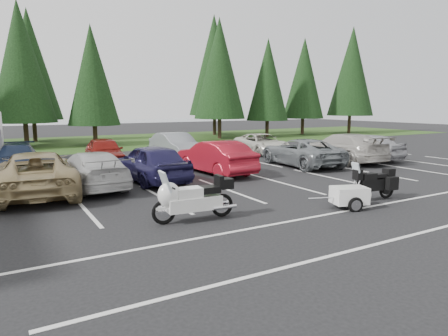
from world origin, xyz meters
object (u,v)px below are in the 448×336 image
car_near_6 (301,152)px  car_far_2 (104,152)px  car_near_3 (91,170)px  adventure_motorcycle (371,181)px  touring_motorcycle (194,195)px  cargo_trailer (349,198)px  car_near_7 (342,147)px  car_near_2 (36,173)px  car_far_4 (262,144)px  car_near_5 (215,157)px  car_near_8 (365,146)px  car_far_1 (17,158)px  car_near_4 (151,163)px  car_far_3 (176,146)px

car_near_6 → car_far_2: size_ratio=1.19×
car_near_3 → adventure_motorcycle: size_ratio=2.21×
touring_motorcycle → cargo_trailer: touring_motorcycle is taller
car_near_7 → car_near_2: bearing=5.2°
car_far_4 → touring_motorcycle: size_ratio=1.79×
car_near_5 → car_far_2: 6.58m
car_near_8 → touring_motorcycle: size_ratio=1.74×
car_near_3 → car_near_8: (16.12, 0.43, 0.08)m
car_far_1 → adventure_motorcycle: (10.22, -12.90, 0.01)m
car_near_6 → adventure_motorcycle: 8.06m
car_near_4 → adventure_motorcycle: car_near_4 is taller
car_far_2 → car_near_3: bearing=-102.3°
car_far_1 → car_far_3: car_far_3 is taller
car_near_8 → car_near_4: bearing=-3.9°
car_far_2 → car_far_1: bearing=-176.3°
car_near_7 → car_far_1: car_near_7 is taller
car_near_2 → adventure_motorcycle: 11.96m
car_near_2 → car_near_4: 4.49m
car_near_8 → car_far_3: car_near_8 is taller
car_near_7 → car_far_3: 9.86m
cargo_trailer → car_far_3: bearing=109.0°
car_far_4 → car_near_4: bearing=-144.2°
car_near_4 → car_far_2: car_near_4 is taller
car_near_2 → cargo_trailer: size_ratio=3.75×
car_near_5 → car_near_3: bearing=0.9°
car_near_8 → car_far_3: 11.41m
car_near_3 → cargo_trailer: car_near_3 is taller
car_near_2 → car_near_4: bearing=-170.8°
car_near_4 → car_near_8: size_ratio=1.01×
car_near_8 → cargo_trailer: 12.44m
car_near_3 → car_near_4: (2.50, 0.12, 0.09)m
car_near_7 → car_far_4: 5.80m
cargo_trailer → adventure_motorcycle: adventure_motorcycle is taller
car_near_3 → cargo_trailer: size_ratio=3.28×
car_near_2 → touring_motorcycle: car_near_2 is taller
car_far_1 → cargo_trailer: size_ratio=3.05×
car_near_8 → car_far_2: (-14.21, 5.36, -0.05)m
car_near_3 → car_near_4: size_ratio=1.05×
car_near_8 → cargo_trailer: (-9.70, -7.78, -0.45)m
car_far_1 → cargo_trailer: 15.92m
car_far_2 → car_far_3: size_ratio=0.93×
car_far_2 → car_far_3: car_far_3 is taller
car_far_4 → car_far_3: bearing=-177.3°
car_far_1 → touring_motorcycle: size_ratio=1.72×
car_near_4 → car_near_3: bearing=-2.0°
car_near_2 → car_far_2: (3.89, 6.02, -0.04)m
car_near_4 → car_far_2: bearing=-88.7°
car_near_4 → car_far_2: (-0.59, 5.68, -0.06)m
car_near_2 → car_near_6: car_near_2 is taller
adventure_motorcycle → car_near_7: bearing=56.4°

